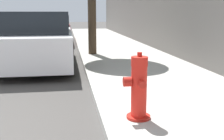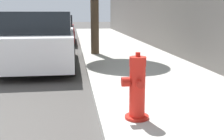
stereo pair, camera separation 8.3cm
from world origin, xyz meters
The scene contains 4 objects.
sidewalk_slab centered at (3.34, 0.00, 0.06)m, with size 2.81×40.00×0.11m.
fire_hydrant centered at (2.39, 0.18, 0.50)m, with size 0.35×0.36×0.84m.
parked_car_near centered at (0.79, 4.61, 0.70)m, with size 1.77×4.25×1.44m.
parked_car_mid centered at (0.83, 10.52, 0.63)m, with size 1.79×4.29×1.30m.
Camera 2 is at (1.62, -3.10, 1.43)m, focal length 45.00 mm.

